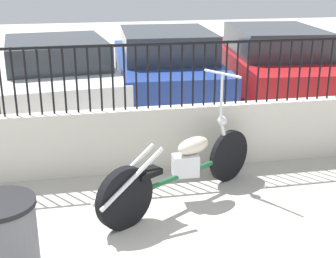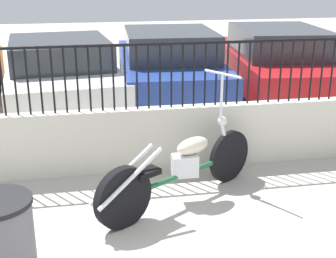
{
  "view_description": "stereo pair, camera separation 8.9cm",
  "coord_description": "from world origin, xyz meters",
  "px_view_note": "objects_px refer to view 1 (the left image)",
  "views": [
    {
      "loc": [
        -0.63,
        -2.44,
        2.48
      ],
      "look_at": [
        0.36,
        2.56,
        0.7
      ],
      "focal_mm": 50.0,
      "sensor_mm": 36.0,
      "label": 1
    },
    {
      "loc": [
        -0.54,
        -2.46,
        2.48
      ],
      "look_at": [
        0.36,
        2.56,
        0.7
      ],
      "focal_mm": 50.0,
      "sensor_mm": 36.0,
      "label": 2
    }
  ],
  "objects_px": {
    "motorcycle_green": "(175,171)",
    "car_blue": "(165,67)",
    "car_white": "(57,74)",
    "car_red": "(271,62)",
    "trash_bin": "(4,247)"
  },
  "relations": [
    {
      "from": "car_red",
      "to": "motorcycle_green",
      "type": "bearing_deg",
      "value": 151.39
    },
    {
      "from": "motorcycle_green",
      "to": "trash_bin",
      "type": "xyz_separation_m",
      "value": [
        -1.62,
        -1.15,
        -0.0
      ]
    },
    {
      "from": "car_white",
      "to": "car_blue",
      "type": "bearing_deg",
      "value": -94.43
    },
    {
      "from": "car_blue",
      "to": "car_white",
      "type": "bearing_deg",
      "value": 94.75
    },
    {
      "from": "motorcycle_green",
      "to": "car_red",
      "type": "bearing_deg",
      "value": 23.67
    },
    {
      "from": "car_white",
      "to": "car_red",
      "type": "bearing_deg",
      "value": -94.2
    },
    {
      "from": "trash_bin",
      "to": "car_blue",
      "type": "relative_size",
      "value": 0.19
    },
    {
      "from": "car_blue",
      "to": "trash_bin",
      "type": "bearing_deg",
      "value": 159.04
    },
    {
      "from": "trash_bin",
      "to": "car_white",
      "type": "relative_size",
      "value": 0.18
    },
    {
      "from": "car_white",
      "to": "motorcycle_green",
      "type": "bearing_deg",
      "value": -167.83
    },
    {
      "from": "motorcycle_green",
      "to": "trash_bin",
      "type": "distance_m",
      "value": 1.98
    },
    {
      "from": "motorcycle_green",
      "to": "car_blue",
      "type": "relative_size",
      "value": 0.47
    },
    {
      "from": "car_blue",
      "to": "car_red",
      "type": "height_order",
      "value": "car_blue"
    },
    {
      "from": "motorcycle_green",
      "to": "trash_bin",
      "type": "relative_size",
      "value": 2.49
    },
    {
      "from": "motorcycle_green",
      "to": "car_white",
      "type": "relative_size",
      "value": 0.45
    }
  ]
}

